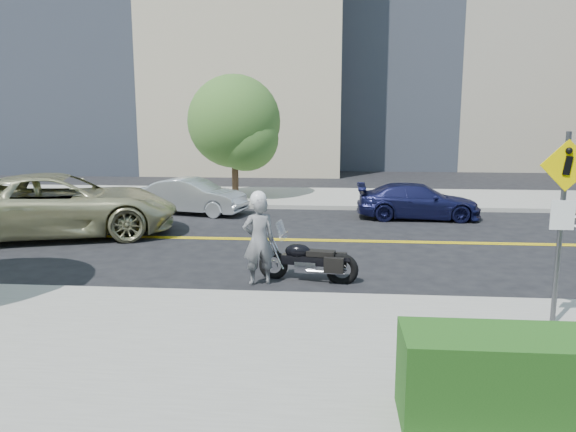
% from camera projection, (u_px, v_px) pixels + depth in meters
% --- Properties ---
extents(ground_plane, '(120.00, 120.00, 0.00)m').
position_uv_depth(ground_plane, '(306.00, 240.00, 15.35)').
color(ground_plane, black).
rests_on(ground_plane, ground).
extents(sidewalk_near, '(60.00, 5.00, 0.15)m').
position_uv_depth(sidewalk_near, '(278.00, 351.00, 7.98)').
color(sidewalk_near, '#9E9B91').
rests_on(sidewalk_near, ground_plane).
extents(sidewalk_far, '(60.00, 5.00, 0.15)m').
position_uv_depth(sidewalk_far, '(316.00, 197.00, 22.68)').
color(sidewalk_far, '#9E9B91').
rests_on(sidewalk_far, ground_plane).
extents(building_mid, '(18.00, 14.00, 20.00)m').
position_uv_depth(building_mid, '(444.00, 16.00, 38.37)').
color(building_mid, '#A39984').
rests_on(building_mid, ground_plane).
extents(pedestrian_sign, '(0.78, 0.08, 3.00)m').
position_uv_depth(pedestrian_sign, '(562.00, 211.00, 8.46)').
color(pedestrian_sign, '#4C4C51').
rests_on(pedestrian_sign, sidewalk_near).
extents(motorcyclist, '(0.76, 0.63, 1.91)m').
position_uv_depth(motorcyclist, '(259.00, 238.00, 11.23)').
color(motorcyclist, '#A8A8AC').
rests_on(motorcyclist, ground).
extents(motorcycle, '(2.09, 0.91, 1.23)m').
position_uv_depth(motorcycle, '(308.00, 252.00, 11.53)').
color(motorcycle, black).
rests_on(motorcycle, ground).
extents(suv, '(6.98, 4.81, 1.77)m').
position_uv_depth(suv, '(61.00, 205.00, 15.73)').
color(suv, tan).
rests_on(suv, ground).
extents(parked_car_silver, '(3.92, 2.12, 1.23)m').
position_uv_depth(parked_car_silver, '(193.00, 196.00, 19.32)').
color(parked_car_silver, '#B6BBBF').
rests_on(parked_car_silver, ground).
extents(parked_car_blue, '(4.01, 1.68, 1.16)m').
position_uv_depth(parked_car_blue, '(418.00, 201.00, 18.42)').
color(parked_car_blue, '#171A47').
rests_on(parked_car_blue, ground).
extents(tree_far_a, '(3.60, 3.60, 4.92)m').
position_uv_depth(tree_far_a, '(234.00, 121.00, 21.76)').
color(tree_far_a, '#382619').
rests_on(tree_far_a, ground).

